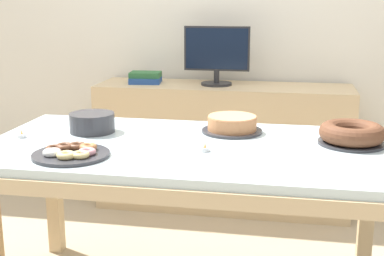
{
  "coord_description": "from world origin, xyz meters",
  "views": [
    {
      "loc": [
        0.43,
        -2.17,
        1.38
      ],
      "look_at": [
        0.01,
        0.05,
        0.83
      ],
      "focal_mm": 50.0,
      "sensor_mm": 36.0,
      "label": 1
    }
  ],
  "objects_px": {
    "pastry_platter": "(71,153)",
    "plate_stack": "(92,123)",
    "book_stack": "(146,78)",
    "tealight_left_edge": "(205,149)",
    "tealight_near_cakes": "(341,129)",
    "cake_chocolate_round": "(232,125)",
    "tealight_right_edge": "(22,135)",
    "computer_monitor": "(217,56)",
    "cake_golden_bundt": "(352,134)"
  },
  "relations": [
    {
      "from": "pastry_platter",
      "to": "plate_stack",
      "type": "relative_size",
      "value": 1.46
    },
    {
      "from": "book_stack",
      "to": "pastry_platter",
      "type": "bearing_deg",
      "value": -85.82
    },
    {
      "from": "plate_stack",
      "to": "pastry_platter",
      "type": "bearing_deg",
      "value": -81.2
    },
    {
      "from": "tealight_left_edge",
      "to": "tealight_near_cakes",
      "type": "bearing_deg",
      "value": 38.75
    },
    {
      "from": "cake_chocolate_round",
      "to": "tealight_right_edge",
      "type": "height_order",
      "value": "cake_chocolate_round"
    },
    {
      "from": "computer_monitor",
      "to": "cake_chocolate_round",
      "type": "bearing_deg",
      "value": -77.81
    },
    {
      "from": "pastry_platter",
      "to": "tealight_near_cakes",
      "type": "relative_size",
      "value": 7.67
    },
    {
      "from": "cake_golden_bundt",
      "to": "tealight_left_edge",
      "type": "distance_m",
      "value": 0.64
    },
    {
      "from": "cake_chocolate_round",
      "to": "tealight_near_cakes",
      "type": "distance_m",
      "value": 0.52
    },
    {
      "from": "tealight_near_cakes",
      "to": "tealight_left_edge",
      "type": "xyz_separation_m",
      "value": [
        -0.58,
        -0.46,
        0.0
      ]
    },
    {
      "from": "tealight_left_edge",
      "to": "tealight_right_edge",
      "type": "height_order",
      "value": "same"
    },
    {
      "from": "pastry_platter",
      "to": "plate_stack",
      "type": "distance_m",
      "value": 0.4
    },
    {
      "from": "cake_chocolate_round",
      "to": "pastry_platter",
      "type": "relative_size",
      "value": 0.92
    },
    {
      "from": "computer_monitor",
      "to": "tealight_left_edge",
      "type": "bearing_deg",
      "value": -83.9
    },
    {
      "from": "computer_monitor",
      "to": "cake_chocolate_round",
      "type": "height_order",
      "value": "computer_monitor"
    },
    {
      "from": "computer_monitor",
      "to": "plate_stack",
      "type": "relative_size",
      "value": 2.02
    },
    {
      "from": "plate_stack",
      "to": "tealight_right_edge",
      "type": "height_order",
      "value": "plate_stack"
    },
    {
      "from": "computer_monitor",
      "to": "tealight_near_cakes",
      "type": "xyz_separation_m",
      "value": [
        0.72,
        -0.88,
        -0.24
      ]
    },
    {
      "from": "cake_golden_bundt",
      "to": "tealight_left_edge",
      "type": "xyz_separation_m",
      "value": [
        -0.6,
        -0.22,
        -0.04
      ]
    },
    {
      "from": "computer_monitor",
      "to": "tealight_right_edge",
      "type": "bearing_deg",
      "value": -118.94
    },
    {
      "from": "computer_monitor",
      "to": "tealight_near_cakes",
      "type": "distance_m",
      "value": 1.16
    },
    {
      "from": "computer_monitor",
      "to": "cake_golden_bundt",
      "type": "distance_m",
      "value": 1.36
    },
    {
      "from": "pastry_platter",
      "to": "tealight_left_edge",
      "type": "bearing_deg",
      "value": 18.31
    },
    {
      "from": "tealight_near_cakes",
      "to": "tealight_right_edge",
      "type": "height_order",
      "value": "same"
    },
    {
      "from": "cake_golden_bundt",
      "to": "plate_stack",
      "type": "height_order",
      "value": "cake_golden_bundt"
    },
    {
      "from": "tealight_near_cakes",
      "to": "tealight_left_edge",
      "type": "distance_m",
      "value": 0.74
    },
    {
      "from": "cake_golden_bundt",
      "to": "tealight_near_cakes",
      "type": "xyz_separation_m",
      "value": [
        -0.02,
        0.24,
        -0.04
      ]
    },
    {
      "from": "cake_chocolate_round",
      "to": "cake_golden_bundt",
      "type": "distance_m",
      "value": 0.54
    },
    {
      "from": "pastry_platter",
      "to": "tealight_right_edge",
      "type": "bearing_deg",
      "value": 144.83
    },
    {
      "from": "pastry_platter",
      "to": "tealight_near_cakes",
      "type": "height_order",
      "value": "pastry_platter"
    },
    {
      "from": "computer_monitor",
      "to": "pastry_platter",
      "type": "distance_m",
      "value": 1.57
    },
    {
      "from": "tealight_left_edge",
      "to": "computer_monitor",
      "type": "bearing_deg",
      "value": 96.1
    },
    {
      "from": "book_stack",
      "to": "tealight_left_edge",
      "type": "height_order",
      "value": "book_stack"
    },
    {
      "from": "book_stack",
      "to": "cake_chocolate_round",
      "type": "distance_m",
      "value": 1.22
    },
    {
      "from": "cake_chocolate_round",
      "to": "tealight_right_edge",
      "type": "relative_size",
      "value": 7.05
    },
    {
      "from": "book_stack",
      "to": "cake_golden_bundt",
      "type": "relative_size",
      "value": 0.79
    },
    {
      "from": "computer_monitor",
      "to": "cake_chocolate_round",
      "type": "distance_m",
      "value": 1.04
    },
    {
      "from": "computer_monitor",
      "to": "book_stack",
      "type": "bearing_deg",
      "value": 179.83
    },
    {
      "from": "tealight_near_cakes",
      "to": "book_stack",
      "type": "bearing_deg",
      "value": 143.79
    },
    {
      "from": "pastry_platter",
      "to": "plate_stack",
      "type": "bearing_deg",
      "value": 98.8
    },
    {
      "from": "cake_chocolate_round",
      "to": "cake_golden_bundt",
      "type": "relative_size",
      "value": 1.0
    },
    {
      "from": "cake_chocolate_round",
      "to": "plate_stack",
      "type": "distance_m",
      "value": 0.65
    },
    {
      "from": "cake_chocolate_round",
      "to": "cake_golden_bundt",
      "type": "height_order",
      "value": "cake_golden_bundt"
    },
    {
      "from": "cake_chocolate_round",
      "to": "tealight_near_cakes",
      "type": "bearing_deg",
      "value": 13.62
    },
    {
      "from": "computer_monitor",
      "to": "tealight_left_edge",
      "type": "height_order",
      "value": "computer_monitor"
    },
    {
      "from": "plate_stack",
      "to": "tealight_near_cakes",
      "type": "xyz_separation_m",
      "value": [
        1.15,
        0.24,
        -0.03
      ]
    },
    {
      "from": "tealight_left_edge",
      "to": "plate_stack",
      "type": "bearing_deg",
      "value": 158.48
    },
    {
      "from": "plate_stack",
      "to": "tealight_left_edge",
      "type": "height_order",
      "value": "plate_stack"
    },
    {
      "from": "plate_stack",
      "to": "book_stack",
      "type": "bearing_deg",
      "value": 92.54
    },
    {
      "from": "cake_golden_bundt",
      "to": "pastry_platter",
      "type": "distance_m",
      "value": 1.18
    }
  ]
}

